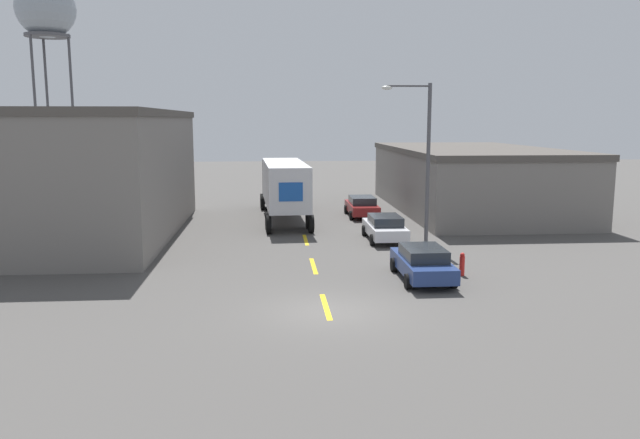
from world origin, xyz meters
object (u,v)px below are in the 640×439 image
parked_car_right_mid (385,227)px  parked_car_right_far (362,206)px  parked_car_right_near (423,262)px  water_tower (46,10)px  street_lamp (423,153)px  semi_truck (283,184)px  fire_hydrant (462,264)px

parked_car_right_mid → parked_car_right_far: bearing=90.0°
parked_car_right_near → water_tower: size_ratio=0.22×
parked_car_right_mid → parked_car_right_far: (0.00, 8.62, 0.00)m
parked_car_right_far → parked_car_right_near: bearing=-90.0°
parked_car_right_near → street_lamp: (1.71, 7.35, 4.16)m
parked_car_right_far → water_tower: (-29.53, 27.99, 17.21)m
parked_car_right_near → water_tower: bearing=123.2°
semi_truck → parked_car_right_near: bearing=-74.7°
water_tower → fire_hydrant: (31.38, -44.65, -17.45)m
parked_car_right_near → street_lamp: street_lamp is taller
parked_car_right_mid → water_tower: size_ratio=0.22×
fire_hydrant → water_tower: bearing=125.1°
parked_car_right_mid → street_lamp: (1.71, -1.24, 4.16)m
parked_car_right_mid → parked_car_right_near: bearing=-90.0°
parked_car_right_mid → parked_car_right_near: size_ratio=1.00×
parked_car_right_far → semi_truck: bearing=-175.0°
parked_car_right_mid → semi_truck: bearing=123.5°
parked_car_right_near → street_lamp: 8.61m
semi_truck → water_tower: bearing=127.7°
semi_truck → fire_hydrant: bearing=-68.5°
parked_car_right_mid → street_lamp: bearing=-36.0°
semi_truck → parked_car_right_mid: bearing=-59.1°
semi_truck → fire_hydrant: 17.84m
parked_car_right_mid → water_tower: water_tower is taller
semi_truck → street_lamp: street_lamp is taller
parked_car_right_mid → parked_car_right_far: 8.62m
street_lamp → parked_car_right_far: bearing=99.8°
parked_car_right_near → fire_hydrant: bearing=16.2°
street_lamp → water_tower: bearing=129.5°
fire_hydrant → semi_truck: bearing=114.1°
water_tower → parked_car_right_far: bearing=-43.5°
water_tower → parked_car_right_mid: bearing=-51.1°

